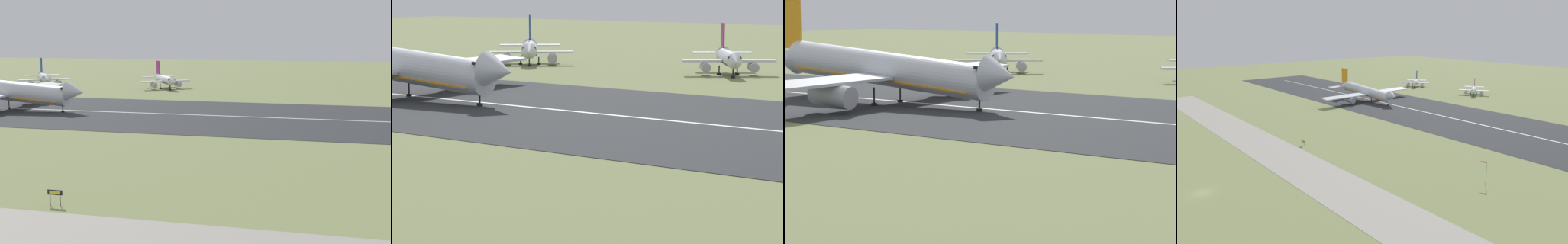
# 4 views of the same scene
# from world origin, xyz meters

# --- Properties ---
(airplane_parked_west) EXTENTS (18.03, 19.59, 9.32)m
(airplane_parked_west) POSITION_xyz_m (-43.17, 163.07, 3.07)
(airplane_parked_west) COLOR silver
(airplane_parked_west) RESTS_ON ground_plane
(airplane_parked_centre) EXTENTS (18.07, 17.66, 10.22)m
(airplane_parked_centre) POSITION_xyz_m (-86.99, 159.29, 3.11)
(airplane_parked_centre) COLOR silver
(airplane_parked_centre) RESTS_ON ground_plane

